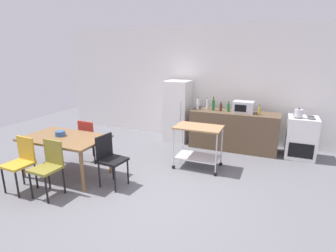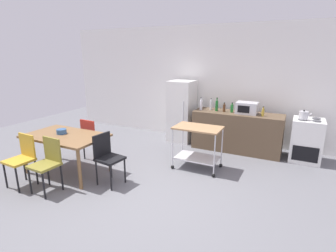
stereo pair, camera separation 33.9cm
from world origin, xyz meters
TOP-DOWN VIEW (x-y plane):
  - ground_plane at (0.00, 0.00)m, footprint 12.00×12.00m
  - back_wall at (0.00, 3.20)m, footprint 8.40×0.12m
  - kitchen_counter at (0.90, 2.60)m, footprint 2.00×0.64m
  - dining_table at (-1.71, -0.04)m, footprint 1.50×0.90m
  - chair_mustard at (-1.99, -0.75)m, footprint 0.42×0.42m
  - chair_red at (-1.73, 0.68)m, footprint 0.42×0.42m
  - chair_black at (-0.74, -0.05)m, footprint 0.45×0.45m
  - chair_olive at (-1.44, -0.69)m, footprint 0.42×0.42m
  - stove_oven at (2.35, 2.62)m, footprint 0.60×0.61m
  - refrigerator at (-0.55, 2.70)m, footprint 0.60×0.63m
  - kitchen_cart at (0.44, 1.23)m, footprint 0.91×0.57m
  - bottle_soy_sauce at (0.03, 2.53)m, footprint 0.07×0.07m
  - bottle_soda at (0.23, 2.67)m, footprint 0.06×0.06m
  - bottle_sparkling_water at (0.40, 2.59)m, footprint 0.07×0.07m
  - bottle_sesame_oil at (0.58, 2.57)m, footprint 0.06×0.06m
  - bottle_hot_sauce at (0.76, 2.59)m, footprint 0.07×0.07m
  - microwave at (1.09, 2.59)m, footprint 0.46×0.35m
  - bottle_olive_oil at (1.45, 2.50)m, footprint 0.06×0.06m
  - fruit_bowl at (-1.82, -0.02)m, footprint 0.18×0.18m
  - kettle at (2.23, 2.52)m, footprint 0.24×0.17m

SIDE VIEW (x-z plane):
  - ground_plane at x=0.00m, z-range 0.00..0.00m
  - kitchen_counter at x=0.90m, z-range 0.00..0.90m
  - stove_oven at x=2.35m, z-range -0.01..0.91m
  - chair_mustard at x=-1.99m, z-range 0.07..0.96m
  - chair_red at x=-1.73m, z-range 0.07..0.96m
  - chair_black at x=-0.74m, z-range 0.07..0.96m
  - chair_olive at x=-1.44m, z-range 0.07..0.96m
  - kitchen_cart at x=0.44m, z-range 0.15..1.00m
  - dining_table at x=-1.71m, z-range 0.30..1.05m
  - refrigerator at x=-0.55m, z-range 0.00..1.55m
  - fruit_bowl at x=-1.82m, z-range 0.75..0.84m
  - bottle_olive_oil at x=1.45m, z-range 0.88..1.09m
  - bottle_sesame_oil at x=0.58m, z-range 0.88..1.10m
  - bottle_hot_sauce at x=0.76m, z-range 0.88..1.11m
  - kettle at x=2.23m, z-range 0.91..1.10m
  - bottle_soda at x=0.23m, z-range 0.88..1.15m
  - bottle_soy_sauce at x=0.03m, z-range 0.87..1.17m
  - bottle_sparkling_water at x=0.40m, z-range 0.87..1.19m
  - microwave at x=1.09m, z-range 0.90..1.16m
  - back_wall at x=0.00m, z-range 0.00..2.90m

